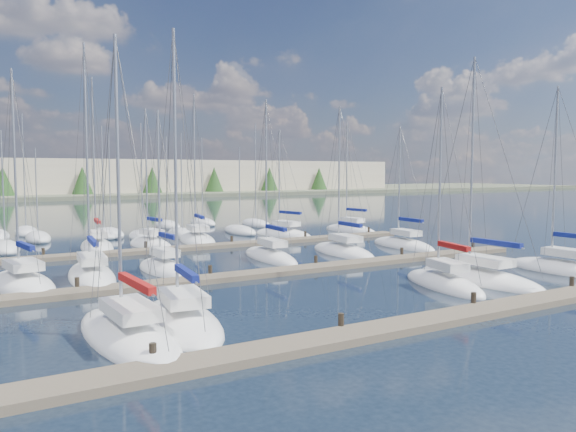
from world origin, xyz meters
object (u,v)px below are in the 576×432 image
sailboat_c (181,322)px  sailboat_j (163,269)px  sailboat_b (128,336)px  sailboat_g (560,269)px  sailboat_h (22,284)px  sailboat_n (97,246)px  sailboat_i (92,276)px  sailboat_d (444,284)px  sailboat_p (197,240)px  sailboat_q (284,234)px  sailboat_r (350,230)px  sailboat_m (403,245)px  sailboat_l (343,252)px  sailboat_k (270,257)px  sailboat_o (151,244)px  sailboat_e (479,278)px

sailboat_c → sailboat_j: (3.58, 13.39, 0.01)m
sailboat_b → sailboat_g: sailboat_g is taller
sailboat_h → sailboat_j: size_ratio=1.16×
sailboat_n → sailboat_i: size_ratio=1.01×
sailboat_n → sailboat_i: 14.42m
sailboat_i → sailboat_h: bearing=-166.9°
sailboat_g → sailboat_d: 10.55m
sailboat_h → sailboat_j: sailboat_h is taller
sailboat_p → sailboat_q: bearing=8.1°
sailboat_c → sailboat_h: sailboat_c is taller
sailboat_r → sailboat_d: sailboat_r is taller
sailboat_m → sailboat_n: (-23.84, 12.85, 0.02)m
sailboat_i → sailboat_r: bearing=30.0°
sailboat_b → sailboat_d: bearing=0.7°
sailboat_m → sailboat_p: size_ratio=0.77×
sailboat_m → sailboat_r: 13.35m
sailboat_n → sailboat_d: sailboat_n is taller
sailboat_n → sailboat_l: size_ratio=1.22×
sailboat_k → sailboat_o: bearing=120.6°
sailboat_d → sailboat_m: bearing=69.3°
sailboat_i → sailboat_c: bearing=-79.6°
sailboat_b → sailboat_j: sailboat_b is taller
sailboat_c → sailboat_e: (19.22, 0.19, 0.00)m
sailboat_e → sailboat_m: bearing=64.1°
sailboat_d → sailboat_i: bearing=156.5°
sailboat_l → sailboat_i: sailboat_i is taller
sailboat_o → sailboat_j: bearing=-111.0°
sailboat_h → sailboat_p: (16.75, 14.93, 0.01)m
sailboat_b → sailboat_o: (9.22, 27.27, 0.02)m
sailboat_o → sailboat_h: bearing=-138.6°
sailboat_b → sailboat_k: size_ratio=1.00×
sailboat_b → sailboat_j: 15.57m
sailboat_c → sailboat_o: (6.64, 26.37, 0.02)m
sailboat_q → sailboat_r: bearing=-12.3°
sailboat_i → sailboat_j: bearing=7.2°
sailboat_r → sailboat_j: sailboat_r is taller
sailboat_e → sailboat_g: 7.45m
sailboat_m → sailboat_j: 22.43m
sailboat_m → sailboat_k: bearing=-175.2°
sailboat_g → sailboat_q: sailboat_g is taller
sailboat_r → sailboat_d: size_ratio=1.05×
sailboat_n → sailboat_p: 9.45m
sailboat_e → sailboat_b: size_ratio=1.12×
sailboat_m → sailboat_k: sailboat_k is taller
sailboat_e → sailboat_h: bearing=152.3°
sailboat_r → sailboat_q: size_ratio=1.09×
sailboat_e → sailboat_o: (-12.58, 26.18, 0.01)m
sailboat_m → sailboat_p: sailboat_p is taller
sailboat_g → sailboat_o: 33.35m
sailboat_d → sailboat_r: bearing=77.1°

